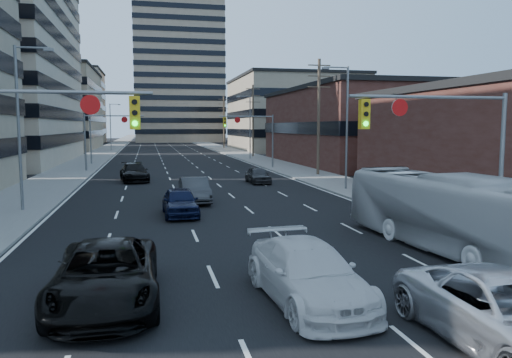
{
  "coord_description": "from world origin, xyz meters",
  "views": [
    {
      "loc": [
        -3.72,
        -9.18,
        4.7
      ],
      "look_at": [
        1.32,
        13.94,
        2.2
      ],
      "focal_mm": 35.0,
      "sensor_mm": 36.0,
      "label": 1
    }
  ],
  "objects": [
    {
      "name": "ground",
      "position": [
        0.0,
        0.0,
        0.0
      ],
      "size": [
        400.0,
        400.0,
        0.0
      ],
      "primitive_type": "plane",
      "color": "black",
      "rests_on": "ground"
    },
    {
      "name": "road_surface",
      "position": [
        0.0,
        130.0,
        0.01
      ],
      "size": [
        18.0,
        300.0,
        0.02
      ],
      "primitive_type": "cube",
      "color": "black",
      "rests_on": "ground"
    },
    {
      "name": "sidewalk_left",
      "position": [
        -11.5,
        130.0,
        0.07
      ],
      "size": [
        5.0,
        300.0,
        0.15
      ],
      "primitive_type": "cube",
      "color": "slate",
      "rests_on": "ground"
    },
    {
      "name": "sidewalk_right",
      "position": [
        11.5,
        130.0,
        0.07
      ],
      "size": [
        5.0,
        300.0,
        0.15
      ],
      "primitive_type": "cube",
      "color": "slate",
      "rests_on": "ground"
    },
    {
      "name": "office_left_far",
      "position": [
        -24.0,
        100.0,
        8.0
      ],
      "size": [
        20.0,
        30.0,
        16.0
      ],
      "primitive_type": "cube",
      "color": "gray",
      "rests_on": "ground"
    },
    {
      "name": "storefront_right_mid",
      "position": [
        24.0,
        50.0,
        4.5
      ],
      "size": [
        20.0,
        30.0,
        9.0
      ],
      "primitive_type": "cube",
      "color": "#472119",
      "rests_on": "ground"
    },
    {
      "name": "office_right_far",
      "position": [
        25.0,
        88.0,
        7.0
      ],
      "size": [
        22.0,
        28.0,
        14.0
      ],
      "primitive_type": "cube",
      "color": "gray",
      "rests_on": "ground"
    },
    {
      "name": "apartment_tower",
      "position": [
        6.0,
        150.0,
        29.0
      ],
      "size": [
        26.0,
        26.0,
        58.0
      ],
      "primitive_type": "cube",
      "color": "gray",
      "rests_on": "ground"
    },
    {
      "name": "bg_block_left",
      "position": [
        -28.0,
        140.0,
        10.0
      ],
      "size": [
        24.0,
        24.0,
        20.0
      ],
      "primitive_type": "cube",
      "color": "#ADA089",
      "rests_on": "ground"
    },
    {
      "name": "bg_block_right",
      "position": [
        32.0,
        130.0,
        6.0
      ],
      "size": [
        22.0,
        22.0,
        12.0
      ],
      "primitive_type": "cube",
      "color": "gray",
      "rests_on": "ground"
    },
    {
      "name": "signal_near_left",
      "position": [
        -7.45,
        8.0,
        4.33
      ],
      "size": [
        6.59,
        0.33,
        6.0
      ],
      "color": "slate",
      "rests_on": "ground"
    },
    {
      "name": "signal_near_right",
      "position": [
        7.45,
        8.0,
        4.33
      ],
      "size": [
        6.59,
        0.33,
        6.0
      ],
      "color": "slate",
      "rests_on": "ground"
    },
    {
      "name": "signal_far_left",
      "position": [
        -7.68,
        45.0,
        4.3
      ],
      "size": [
        6.09,
        0.33,
        6.0
      ],
      "color": "slate",
      "rests_on": "ground"
    },
    {
      "name": "signal_far_right",
      "position": [
        7.68,
        45.0,
        4.3
      ],
      "size": [
        6.09,
        0.33,
        6.0
      ],
      "color": "slate",
      "rests_on": "ground"
    },
    {
      "name": "utility_pole_block",
      "position": [
        12.2,
        36.0,
        5.78
      ],
      "size": [
        2.2,
        0.28,
        11.0
      ],
      "color": "#4C3D2D",
      "rests_on": "ground"
    },
    {
      "name": "utility_pole_midblock",
      "position": [
        12.2,
        66.0,
        5.78
      ],
      "size": [
        2.2,
        0.28,
        11.0
      ],
      "color": "#4C3D2D",
      "rests_on": "ground"
    },
    {
      "name": "utility_pole_distant",
      "position": [
        12.2,
        96.0,
        5.78
      ],
      "size": [
        2.2,
        0.28,
        11.0
      ],
      "color": "#4C3D2D",
      "rests_on": "ground"
    },
    {
      "name": "streetlight_left_near",
      "position": [
        -10.34,
        20.0,
        5.05
      ],
      "size": [
        2.03,
        0.22,
        9.0
      ],
      "color": "slate",
      "rests_on": "ground"
    },
    {
      "name": "streetlight_left_mid",
      "position": [
        -10.34,
        55.0,
        5.05
      ],
      "size": [
        2.03,
        0.22,
        9.0
      ],
      "color": "slate",
      "rests_on": "ground"
    },
    {
      "name": "streetlight_left_far",
      "position": [
        -10.34,
        90.0,
        5.05
      ],
      "size": [
        2.03,
        0.22,
        9.0
      ],
      "color": "slate",
      "rests_on": "ground"
    },
    {
      "name": "streetlight_right_near",
      "position": [
        10.34,
        25.0,
        5.05
      ],
      "size": [
        2.03,
        0.22,
        9.0
      ],
      "color": "slate",
      "rests_on": "ground"
    },
    {
      "name": "streetlight_right_far",
      "position": [
        10.34,
        60.0,
        5.05
      ],
      "size": [
        2.03,
        0.22,
        9.0
      ],
      "color": "slate",
      "rests_on": "ground"
    },
    {
      "name": "black_pickup",
      "position": [
        -4.86,
        4.15,
        0.81
      ],
      "size": [
        2.69,
        5.83,
        1.62
      ],
      "primitive_type": "imported",
      "rotation": [
        0.0,
        0.0,
        0.0
      ],
      "color": "black",
      "rests_on": "ground"
    },
    {
      "name": "white_van",
      "position": [
        0.4,
        3.21,
        0.8
      ],
      "size": [
        2.6,
        5.62,
        1.59
      ],
      "primitive_type": "imported",
      "rotation": [
        0.0,
        0.0,
        0.07
      ],
      "color": "silver",
      "rests_on": "ground"
    },
    {
      "name": "silver_suv",
      "position": [
        3.62,
        -0.42,
        0.79
      ],
      "size": [
        2.74,
        5.75,
        1.58
      ],
      "primitive_type": "imported",
      "rotation": [
        0.0,
        0.0,
        0.02
      ],
      "color": "silver",
      "rests_on": "ground"
    },
    {
      "name": "transit_bus",
      "position": [
        7.31,
        7.5,
        1.47
      ],
      "size": [
        3.37,
        10.72,
        2.94
      ],
      "primitive_type": "imported",
      "rotation": [
        0.0,
        0.0,
        0.09
      ],
      "color": "silver",
      "rests_on": "ground"
    },
    {
      "name": "sedan_blue",
      "position": [
        -2.09,
        17.06,
        0.75
      ],
      "size": [
        1.84,
        4.42,
        1.5
      ],
      "primitive_type": "imported",
      "rotation": [
        0.0,
        0.0,
        0.02
      ],
      "color": "black",
      "rests_on": "ground"
    },
    {
      "name": "sedan_grey_center",
      "position": [
        -0.92,
        21.59,
        0.77
      ],
      "size": [
        1.71,
        4.72,
        1.55
      ],
      "primitive_type": "imported",
      "rotation": [
        0.0,
        0.0,
        0.02
      ],
      "color": "#353537",
      "rests_on": "ground"
    },
    {
      "name": "sedan_black_far",
      "position": [
        -4.87,
        34.58,
        0.78
      ],
      "size": [
        2.8,
        5.59,
        1.56
      ],
      "primitive_type": "imported",
      "rotation": [
        0.0,
        0.0,
        0.12
      ],
      "color": "black",
      "rests_on": "ground"
    },
    {
      "name": "sedan_grey_right",
      "position": [
        5.2,
        31.0,
        0.68
      ],
      "size": [
        1.69,
        4.01,
        1.35
      ],
      "primitive_type": "imported",
      "rotation": [
        0.0,
        0.0,
        0.02
      ],
      "color": "#2F2F31",
      "rests_on": "ground"
    }
  ]
}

